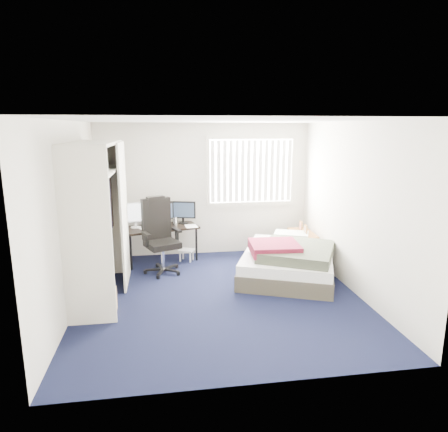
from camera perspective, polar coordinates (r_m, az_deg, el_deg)
name	(u,v)px	position (r m, az deg, el deg)	size (l,w,h in m)	color
ground	(220,296)	(5.96, -0.60, -11.31)	(4.20, 4.20, 0.00)	black
room_shell	(220,194)	(5.53, -0.64, 3.16)	(4.20, 4.20, 4.20)	silver
window_assembly	(251,171)	(7.67, 3.90, 6.43)	(1.72, 0.09, 1.32)	white
closet	(98,205)	(5.83, -17.50, 1.50)	(0.64, 1.84, 2.22)	beige
desk	(160,224)	(7.36, -9.11, -1.09)	(1.44, 0.94, 1.11)	black
office_chair	(160,243)	(6.85, -9.07, -3.90)	(0.79, 0.79, 1.28)	black
footstool	(186,252)	(7.41, -5.39, -5.15)	(0.33, 0.30, 0.22)	white
nightstand	(302,236)	(7.52, 11.15, -2.76)	(0.41, 0.77, 0.70)	brown
bed	(289,260)	(6.72, 9.22, -6.17)	(2.05, 2.31, 0.63)	#3E382C
pine_box	(99,303)	(5.61, -17.39, -11.72)	(0.43, 0.32, 0.32)	tan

